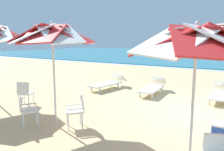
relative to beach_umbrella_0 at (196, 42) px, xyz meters
The scene contains 11 objects.
ground_plane 3.74m from the beach_umbrella_0, 102.90° to the left, with size 80.00×80.00×0.00m, color #D3B784.
surf_foam 14.29m from the beach_umbrella_0, 92.72° to the left, with size 80.00×0.70×0.01m, color white.
beach_umbrella_0 is the anchor object (origin of this frame).
beach_umbrella_1 3.45m from the beach_umbrella_0, behind, with size 2.16×2.16×2.73m.
plastic_chair_1 3.41m from the beach_umbrella_0, behind, with size 0.63×0.63×0.87m.
plastic_chair_2 4.44m from the beach_umbrella_0, behind, with size 0.62×0.63×0.87m.
plastic_chair_3 5.98m from the beach_umbrella_0, behind, with size 0.59×0.61×0.87m.
sun_lounger_1 5.43m from the beach_umbrella_0, 90.40° to the left, with size 0.68×2.16×0.62m.
sun_lounger_2 5.76m from the beach_umbrella_0, 118.65° to the left, with size 0.75×2.18×0.62m.
sun_lounger_3 6.85m from the beach_umbrella_0, 136.24° to the left, with size 0.94×2.21×0.62m.
cooler_box 2.46m from the beach_umbrella_0, 71.41° to the left, with size 0.50×0.34×0.40m.
Camera 1 is at (1.46, -6.93, 2.26)m, focal length 35.44 mm.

